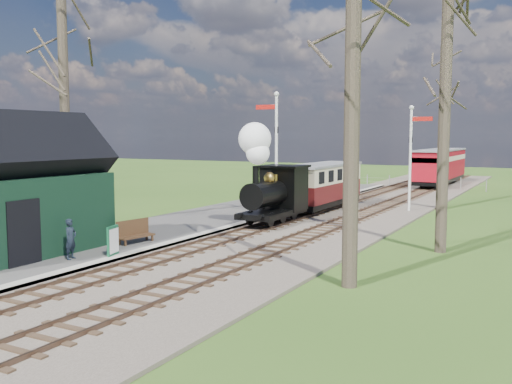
# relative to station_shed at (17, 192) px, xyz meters

# --- Properties ---
(ground) EXTENTS (140.00, 140.00, 0.00)m
(ground) POSITION_rel_station_shed_xyz_m (4.30, -4.00, -2.27)
(ground) COLOR #32541A
(ground) RESTS_ON ground
(distant_hills) EXTENTS (114.40, 48.00, 22.02)m
(distant_hills) POSITION_rel_station_shed_xyz_m (5.70, 60.38, -18.47)
(distant_hills) COLOR #385B23
(distant_hills) RESTS_ON ground
(ballast_bed) EXTENTS (8.00, 60.00, 0.10)m
(ballast_bed) POSITION_rel_station_shed_xyz_m (5.60, 18.00, -2.22)
(ballast_bed) COLOR brown
(ballast_bed) RESTS_ON ground
(track_near) EXTENTS (1.60, 60.00, 0.15)m
(track_near) POSITION_rel_station_shed_xyz_m (4.30, 18.00, -2.17)
(track_near) COLOR brown
(track_near) RESTS_ON ground
(track_far) EXTENTS (1.60, 60.00, 0.15)m
(track_far) POSITION_rel_station_shed_xyz_m (6.90, 18.00, -2.17)
(track_far) COLOR brown
(track_far) RESTS_ON ground
(platform) EXTENTS (5.00, 44.00, 0.20)m
(platform) POSITION_rel_station_shed_xyz_m (0.80, 10.00, -2.17)
(platform) COLOR #474442
(platform) RESTS_ON ground
(coping_strip) EXTENTS (0.40, 44.00, 0.21)m
(coping_strip) POSITION_rel_station_shed_xyz_m (3.10, 10.00, -2.16)
(coping_strip) COLOR #B2AD9E
(coping_strip) RESTS_ON ground
(station_shed) EXTENTS (3.25, 6.30, 4.78)m
(station_shed) POSITION_rel_station_shed_xyz_m (0.00, 0.00, 0.00)
(station_shed) COLOR black
(station_shed) RESTS_ON platform
(semaphore_near) EXTENTS (1.22, 0.24, 6.22)m
(semaphore_near) POSITION_rel_station_shed_xyz_m (3.53, 12.00, 1.35)
(semaphore_near) COLOR silver
(semaphore_near) RESTS_ON ground
(semaphore_far) EXTENTS (1.22, 0.24, 5.72)m
(semaphore_far) POSITION_rel_station_shed_xyz_m (8.67, 18.00, 1.08)
(semaphore_far) COLOR silver
(semaphore_far) RESTS_ON ground
(bare_trees) EXTENTS (15.51, 22.39, 12.00)m
(bare_trees) POSITION_rel_station_shed_xyz_m (5.63, 6.10, 2.94)
(bare_trees) COLOR #382D23
(bare_trees) RESTS_ON ground
(fence_line) EXTENTS (12.60, 0.08, 1.00)m
(fence_line) POSITION_rel_station_shed_xyz_m (4.60, 32.00, -1.72)
(fence_line) COLOR slate
(fence_line) RESTS_ON ground
(locomotive) EXTENTS (1.80, 4.19, 4.49)m
(locomotive) POSITION_rel_station_shed_xyz_m (4.29, 10.16, -0.20)
(locomotive) COLOR black
(locomotive) RESTS_ON ground
(coach) EXTENTS (2.10, 7.18, 2.21)m
(coach) POSITION_rel_station_shed_xyz_m (4.30, 16.22, -0.75)
(coach) COLOR black
(coach) RESTS_ON ground
(red_carriage_a) EXTENTS (2.31, 5.72, 2.43)m
(red_carriage_a) POSITION_rel_station_shed_xyz_m (6.90, 32.96, -0.61)
(red_carriage_a) COLOR black
(red_carriage_a) RESTS_ON ground
(red_carriage_b) EXTENTS (2.31, 5.72, 2.43)m
(red_carriage_b) POSITION_rel_station_shed_xyz_m (6.90, 38.46, -0.61)
(red_carriage_b) COLOR black
(red_carriage_b) RESTS_ON ground
(sign_board) EXTENTS (0.24, 0.67, 0.98)m
(sign_board) POSITION_rel_station_shed_xyz_m (2.90, 1.34, -1.58)
(sign_board) COLOR #0F4729
(sign_board) RESTS_ON platform
(bench) EXTENTS (0.67, 1.54, 0.85)m
(bench) POSITION_rel_station_shed_xyz_m (2.03, 3.42, -1.67)
(bench) COLOR #442B18
(bench) RESTS_ON platform
(person) EXTENTS (0.38, 0.51, 1.30)m
(person) POSITION_rel_station_shed_xyz_m (2.11, 0.27, -1.42)
(person) COLOR black
(person) RESTS_ON platform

